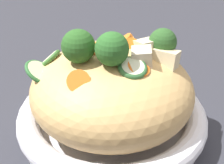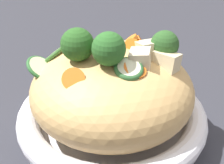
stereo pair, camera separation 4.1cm
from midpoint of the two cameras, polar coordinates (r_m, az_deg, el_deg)
The scene contains 7 objects.
ground_plane at distance 0.47m, azimuth -2.57°, elevation -9.50°, with size 3.00×3.00×0.00m, color #2C2D34.
serving_bowl at distance 0.45m, azimuth -2.65°, elevation -7.01°, with size 0.28×0.28×0.05m.
noodle_heap at distance 0.42m, azimuth -2.82°, elevation -1.46°, with size 0.23×0.23×0.12m.
broccoli_florets at distance 0.37m, azimuth -2.78°, elevation 6.87°, with size 0.13×0.15×0.06m.
carrot_coins at distance 0.40m, azimuth -1.44°, elevation 5.55°, with size 0.11×0.20×0.05m.
zucchini_slices at distance 0.39m, azimuth -10.79°, elevation 2.91°, with size 0.18×0.10×0.05m.
chicken_chunks at distance 0.39m, azimuth 4.92°, elevation 5.29°, with size 0.07×0.07×0.04m.
Camera 1 is at (0.20, -0.29, 0.30)m, focal length 46.33 mm.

